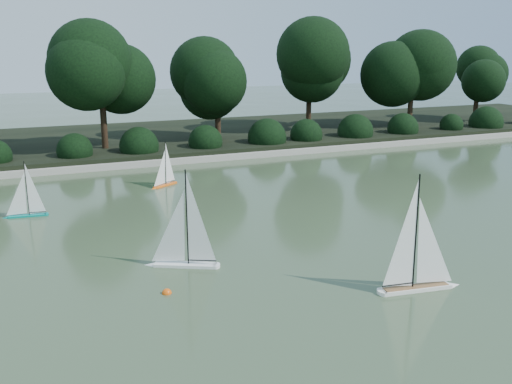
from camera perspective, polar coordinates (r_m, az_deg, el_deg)
ground at (r=10.05m, az=13.14°, el=-6.09°), size 80.00×80.00×0.00m
pond_coping at (r=17.79m, az=-4.22°, el=3.44°), size 40.00×0.35×0.18m
far_bank at (r=21.54m, az=-7.76°, el=5.41°), size 40.00×8.00×0.30m
tree_line at (r=20.20m, az=-3.32°, el=12.04°), size 26.31×3.93×4.39m
shrub_hedge at (r=18.57m, az=-5.16°, el=5.00°), size 29.10×1.10×1.10m
sailboat_white_a at (r=9.27m, az=-7.69°, el=-5.81°), size 1.18×0.74×1.71m
sailboat_white_b at (r=8.69m, az=16.36°, el=-7.59°), size 1.35×0.39×1.84m
sailboat_orange at (r=14.64m, az=-9.28°, el=1.31°), size 0.82×0.56×1.22m
sailboat_teal at (r=12.79m, az=-22.25°, el=-1.45°), size 0.93×0.26×1.26m
race_buoy at (r=8.42m, az=-8.91°, el=-9.98°), size 0.14×0.14×0.14m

